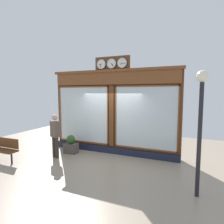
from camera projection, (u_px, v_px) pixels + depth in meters
ground_plane at (73, 183)px, 5.27m from camera, size 14.00×14.00×0.00m
shop_facade at (113, 112)px, 7.77m from camera, size 5.51×0.42×3.96m
pedestrian at (55, 134)px, 7.29m from camera, size 0.41×0.32×1.69m
street_lamp at (201, 113)px, 4.39m from camera, size 0.28×0.28×3.04m
planter_box at (71, 148)px, 7.88m from camera, size 0.56×0.36×0.41m
planter_shrub at (71, 139)px, 7.84m from camera, size 0.35×0.35×0.35m
street_bench at (2, 147)px, 6.89m from camera, size 1.40×0.40×0.87m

